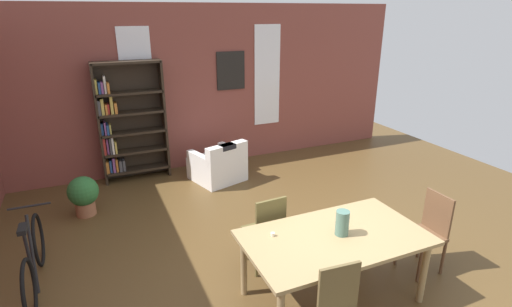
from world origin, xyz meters
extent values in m
plane|color=brown|center=(0.00, 0.00, 0.00)|extent=(10.16, 10.16, 0.00)
cube|color=brown|center=(0.00, 3.97, 1.52)|extent=(8.19, 0.12, 3.04)
cube|color=white|center=(-1.26, 3.90, 1.67)|extent=(0.55, 0.02, 1.97)
cube|color=white|center=(1.26, 3.90, 1.67)|extent=(0.55, 0.02, 1.97)
cube|color=#9D8457|center=(-0.01, -0.42, 0.74)|extent=(1.86, 1.06, 0.04)
cylinder|color=#9D8457|center=(0.82, -0.85, 0.36)|extent=(0.07, 0.07, 0.72)
cylinder|color=#9D8457|center=(-0.84, 0.00, 0.36)|extent=(0.07, 0.07, 0.72)
cylinder|color=#9D8457|center=(0.82, 0.00, 0.36)|extent=(0.07, 0.07, 0.72)
cylinder|color=#4C7266|center=(0.07, -0.42, 0.89)|extent=(0.14, 0.14, 0.26)
cylinder|color=silver|center=(-0.59, -0.17, 0.78)|extent=(0.04, 0.04, 0.04)
cube|color=brown|center=(1.22, -0.42, 0.45)|extent=(0.40, 0.40, 0.04)
cube|color=brown|center=(1.41, -0.42, 0.70)|extent=(0.03, 0.38, 0.50)
cylinder|color=brown|center=(1.04, -0.24, 0.21)|extent=(0.04, 0.04, 0.43)
cylinder|color=brown|center=(1.04, -0.60, 0.21)|extent=(0.04, 0.04, 0.43)
cylinder|color=brown|center=(1.40, -0.24, 0.21)|extent=(0.04, 0.04, 0.43)
cylinder|color=brown|center=(1.40, -0.60, 0.21)|extent=(0.04, 0.04, 0.43)
cube|color=brown|center=(-0.41, -1.07, 0.70)|extent=(0.38, 0.06, 0.50)
cube|color=brown|center=(-0.43, 0.40, 0.45)|extent=(0.42, 0.42, 0.04)
cube|color=brown|center=(-0.42, 0.22, 0.70)|extent=(0.38, 0.05, 0.50)
cylinder|color=brown|center=(-0.26, 0.59, 0.21)|extent=(0.04, 0.04, 0.43)
cylinder|color=brown|center=(-0.62, 0.57, 0.21)|extent=(0.04, 0.04, 0.43)
cylinder|color=brown|center=(-0.24, 0.24, 0.21)|extent=(0.04, 0.04, 0.43)
cylinder|color=brown|center=(-0.60, 0.21, 0.21)|extent=(0.04, 0.04, 0.43)
cube|color=#2D2319|center=(-1.99, 3.71, 1.06)|extent=(0.04, 0.30, 2.11)
cube|color=#2D2319|center=(-0.88, 3.71, 1.06)|extent=(0.04, 0.30, 2.11)
cube|color=#2D2319|center=(-1.44, 3.85, 1.06)|extent=(1.15, 0.01, 2.11)
cube|color=#2D2319|center=(-1.44, 3.71, 0.18)|extent=(1.11, 0.30, 0.04)
cube|color=orange|center=(-1.95, 3.71, 0.30)|extent=(0.05, 0.20, 0.21)
cube|color=#284C8C|center=(-1.89, 3.71, 0.31)|extent=(0.04, 0.17, 0.23)
cube|color=#8C4C8C|center=(-1.84, 3.71, 0.33)|extent=(0.04, 0.20, 0.27)
cube|color=orange|center=(-1.79, 3.71, 0.31)|extent=(0.04, 0.18, 0.23)
cube|color=#4C4C51|center=(-1.73, 3.71, 0.29)|extent=(0.05, 0.22, 0.20)
cube|color=#4C4C51|center=(-1.67, 3.71, 0.30)|extent=(0.04, 0.19, 0.20)
cube|color=#2D2319|center=(-1.44, 3.71, 0.53)|extent=(1.11, 0.30, 0.04)
cube|color=#B22D28|center=(-1.95, 3.71, 0.70)|extent=(0.04, 0.23, 0.30)
cube|color=#8C4C8C|center=(-1.90, 3.71, 0.68)|extent=(0.03, 0.17, 0.27)
cube|color=#4C4C51|center=(-1.86, 3.71, 0.69)|extent=(0.03, 0.22, 0.29)
cube|color=white|center=(-1.82, 3.71, 0.70)|extent=(0.03, 0.25, 0.30)
cube|color=gold|center=(-1.77, 3.71, 0.66)|extent=(0.03, 0.24, 0.21)
cube|color=#2D2319|center=(-1.44, 3.71, 0.88)|extent=(1.11, 0.30, 0.04)
cube|color=#284C8C|center=(-1.95, 3.71, 1.00)|extent=(0.04, 0.16, 0.20)
cube|color=#8C4C8C|center=(-1.90, 3.71, 1.01)|extent=(0.03, 0.23, 0.22)
cube|color=#284C8C|center=(-1.86, 3.71, 0.99)|extent=(0.04, 0.24, 0.17)
cube|color=gold|center=(-1.82, 3.71, 0.98)|extent=(0.03, 0.15, 0.17)
cube|color=#2D2319|center=(-1.44, 3.71, 1.23)|extent=(1.11, 0.30, 0.04)
cube|color=#4C4C51|center=(-1.95, 3.71, 1.38)|extent=(0.04, 0.23, 0.25)
cube|color=gold|center=(-1.90, 3.71, 1.39)|extent=(0.05, 0.21, 0.27)
cube|color=orange|center=(-1.84, 3.71, 1.34)|extent=(0.03, 0.21, 0.17)
cube|color=#B22D28|center=(-1.81, 3.71, 1.34)|extent=(0.03, 0.15, 0.17)
cube|color=gold|center=(-1.75, 3.71, 1.40)|extent=(0.05, 0.20, 0.30)
cube|color=orange|center=(-1.69, 3.71, 1.34)|extent=(0.05, 0.21, 0.18)
cube|color=#2D2319|center=(-1.44, 3.71, 1.58)|extent=(1.11, 0.30, 0.04)
cube|color=gold|center=(-1.95, 3.71, 1.72)|extent=(0.04, 0.17, 0.24)
cube|color=#284C8C|center=(-1.90, 3.71, 1.70)|extent=(0.04, 0.18, 0.19)
cube|color=#8C4C8C|center=(-1.86, 3.71, 1.70)|extent=(0.04, 0.18, 0.20)
cube|color=white|center=(-1.81, 3.71, 1.75)|extent=(0.03, 0.17, 0.29)
cube|color=orange|center=(-1.77, 3.71, 1.69)|extent=(0.04, 0.22, 0.17)
cube|color=#2D2319|center=(-1.44, 3.71, 2.09)|extent=(1.11, 0.30, 0.04)
cube|color=white|center=(-0.13, 3.06, 0.20)|extent=(1.00, 1.00, 0.40)
cube|color=white|center=(-0.03, 2.75, 0.57)|extent=(0.81, 0.39, 0.35)
cube|color=white|center=(0.20, 3.16, 0.48)|extent=(0.32, 0.72, 0.15)
cube|color=white|center=(-0.45, 2.96, 0.48)|extent=(0.32, 0.72, 0.15)
cube|color=black|center=(-0.03, 2.75, 0.71)|extent=(0.32, 0.24, 0.08)
torus|color=black|center=(-2.90, 0.56, 0.30)|extent=(0.05, 0.65, 0.65)
torus|color=black|center=(-2.89, 1.54, 0.30)|extent=(0.05, 0.65, 0.65)
cylinder|color=black|center=(-2.89, 1.05, 0.40)|extent=(0.04, 0.31, 0.86)
cylinder|color=black|center=(-2.90, 0.87, 0.58)|extent=(0.04, 0.04, 0.45)
cube|color=black|center=(-2.90, 0.87, 0.82)|extent=(0.08, 0.20, 0.05)
cylinder|color=black|center=(-2.89, 1.44, 0.80)|extent=(0.44, 0.03, 0.02)
cylinder|color=#9E6042|center=(-2.36, 2.59, 0.11)|extent=(0.28, 0.28, 0.21)
sphere|color=#2D6B33|center=(-2.36, 2.59, 0.39)|extent=(0.44, 0.44, 0.44)
cube|color=black|center=(0.48, 3.89, 1.82)|extent=(0.56, 0.03, 0.72)
camera|label=1|loc=(-2.12, -3.24, 2.90)|focal=27.46mm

